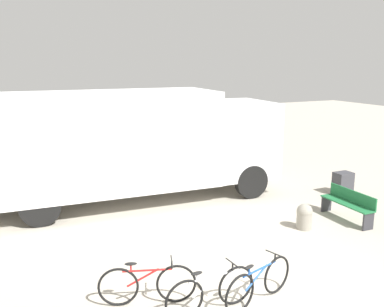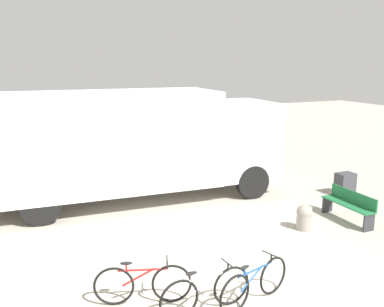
{
  "view_description": "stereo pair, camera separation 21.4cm",
  "coord_description": "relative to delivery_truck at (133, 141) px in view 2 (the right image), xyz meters",
  "views": [
    {
      "loc": [
        -4.25,
        -6.06,
        4.29
      ],
      "look_at": [
        0.57,
        4.17,
        1.82
      ],
      "focal_mm": 40.0,
      "sensor_mm": 36.0,
      "label": 1
    },
    {
      "loc": [
        -4.05,
        -6.15,
        4.29
      ],
      "look_at": [
        0.57,
        4.17,
        1.82
      ],
      "focal_mm": 40.0,
      "sensor_mm": 36.0,
      "label": 2
    }
  ],
  "objects": [
    {
      "name": "ground_plane",
      "position": [
        0.48,
        -6.24,
        -1.89
      ],
      "size": [
        60.0,
        60.0,
        0.0
      ],
      "primitive_type": "plane",
      "color": "#A8A091"
    },
    {
      "name": "delivery_truck",
      "position": [
        0.0,
        0.0,
        0.0
      ],
      "size": [
        9.16,
        2.99,
        3.39
      ],
      "rotation": [
        0.0,
        0.0,
        -0.06
      ],
      "color": "white",
      "rests_on": "ground"
    },
    {
      "name": "park_bench",
      "position": [
        4.84,
        -4.08,
        -1.42
      ],
      "size": [
        0.43,
        1.67,
        0.83
      ],
      "rotation": [
        0.0,
        0.0,
        1.55
      ],
      "color": "#1E6638",
      "rests_on": "ground"
    },
    {
      "name": "bicycle_near",
      "position": [
        -1.53,
        -5.69,
        -1.5
      ],
      "size": [
        1.68,
        0.66,
        0.82
      ],
      "rotation": [
        0.0,
        0.0,
        -0.33
      ],
      "color": "black",
      "rests_on": "ground"
    },
    {
      "name": "bicycle_middle",
      "position": [
        -0.62,
        -6.38,
        -1.5
      ],
      "size": [
        1.76,
        0.44,
        0.82
      ],
      "rotation": [
        0.0,
        0.0,
        0.05
      ],
      "color": "black",
      "rests_on": "ground"
    },
    {
      "name": "bicycle_far",
      "position": [
        0.3,
        -6.5,
        -1.5
      ],
      "size": [
        1.7,
        0.61,
        0.82
      ],
      "rotation": [
        0.0,
        0.0,
        0.29
      ],
      "color": "black",
      "rests_on": "ground"
    },
    {
      "name": "bollard_near_bench",
      "position": [
        3.33,
        -4.08,
        -1.54
      ],
      "size": [
        0.41,
        0.41,
        0.67
      ],
      "color": "gray",
      "rests_on": "ground"
    },
    {
      "name": "utility_box",
      "position": [
        6.42,
        -2.26,
        -1.53
      ],
      "size": [
        0.58,
        0.43,
        0.73
      ],
      "color": "#38383D",
      "rests_on": "ground"
    }
  ]
}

